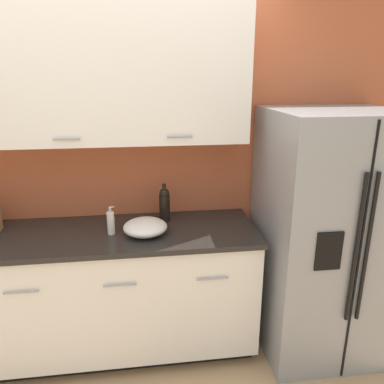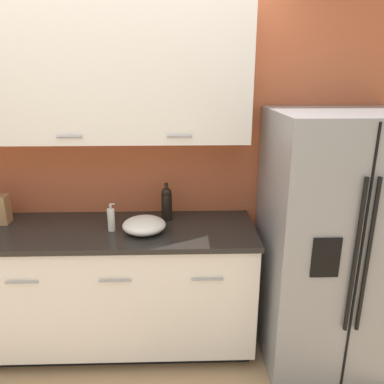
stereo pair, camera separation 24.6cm
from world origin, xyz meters
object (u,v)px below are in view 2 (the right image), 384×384
object	(u,v)px
wine_bottle	(167,203)
mixing_bowl	(144,225)
refrigerator	(331,241)
soap_dispenser	(111,219)

from	to	relation	value
wine_bottle	mixing_bowl	size ratio (longest dim) A/B	0.95
refrigerator	wine_bottle	xyz separation A→B (m)	(-1.11, 0.24, 0.20)
wine_bottle	mixing_bowl	distance (m)	0.28
refrigerator	wine_bottle	size ratio (longest dim) A/B	6.37
refrigerator	soap_dispenser	distance (m)	1.47
refrigerator	mixing_bowl	size ratio (longest dim) A/B	6.03
mixing_bowl	wine_bottle	bearing A→B (deg)	58.01
refrigerator	wine_bottle	world-z (taller)	refrigerator
refrigerator	mixing_bowl	xyz separation A→B (m)	(-1.25, 0.01, 0.12)
refrigerator	mixing_bowl	bearing A→B (deg)	179.48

